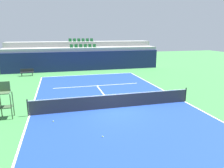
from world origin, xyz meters
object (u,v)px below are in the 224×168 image
(tennis_net, at_px, (114,101))
(tennis_ball_1, at_px, (53,121))
(player_bench, at_px, (27,72))
(umpire_chair, at_px, (5,99))
(tennis_ball_2, at_px, (103,137))

(tennis_net, height_order, tennis_ball_1, tennis_net)
(player_bench, bearing_deg, umpire_chair, -87.91)
(tennis_net, xyz_separation_m, player_bench, (-7.18, 13.30, -0.00))
(tennis_net, distance_m, tennis_ball_2, 4.18)
(player_bench, relative_size, tennis_ball_1, 22.73)
(tennis_ball_2, bearing_deg, umpire_chair, 142.59)
(umpire_chair, xyz_separation_m, player_bench, (-0.48, 13.25, -0.68))
(tennis_net, relative_size, player_bench, 7.39)
(umpire_chair, bearing_deg, tennis_net, -0.48)
(tennis_ball_1, bearing_deg, player_bench, 102.26)
(umpire_chair, distance_m, tennis_ball_2, 6.49)
(player_bench, distance_m, tennis_ball_1, 14.95)
(umpire_chair, distance_m, player_bench, 13.27)
(umpire_chair, xyz_separation_m, tennis_ball_2, (5.07, -3.88, -1.14))
(tennis_ball_1, xyz_separation_m, tennis_ball_2, (2.38, -2.52, 0.00))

